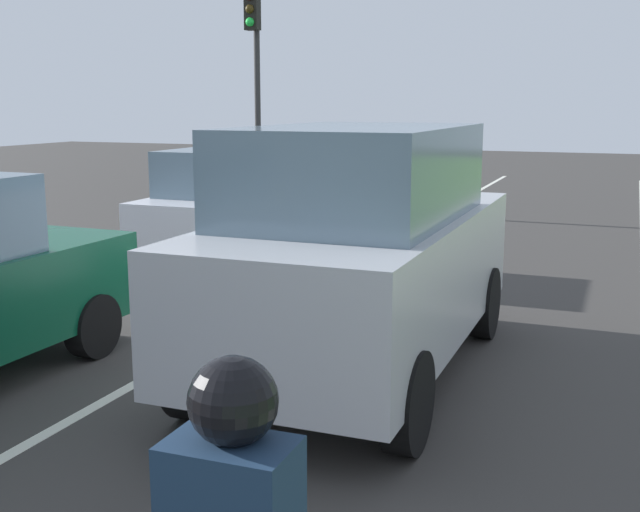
{
  "coord_description": "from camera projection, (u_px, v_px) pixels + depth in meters",
  "views": [
    {
      "loc": [
        3.32,
        2.7,
        2.49
      ],
      "look_at": [
        0.9,
        8.83,
        1.2
      ],
      "focal_mm": 44.41,
      "sensor_mm": 36.0,
      "label": 1
    }
  ],
  "objects": [
    {
      "name": "car_hatchback_far",
      "position": [
        232.0,
        207.0,
        12.32
      ],
      "size": [
        1.75,
        3.71,
        1.78
      ],
      "rotation": [
        0.0,
        0.0,
        0.01
      ],
      "color": "silver",
      "rests_on": "ground"
    },
    {
      "name": "traffic_light_overhead_left",
      "position": [
        255.0,
        56.0,
        18.16
      ],
      "size": [
        0.32,
        0.5,
        5.17
      ],
      "color": "#2D2D2D",
      "rests_on": "ground"
    },
    {
      "name": "ground_plane",
      "position": [
        390.0,
        269.0,
        11.99
      ],
      "size": [
        60.0,
        60.0,
        0.0
      ],
      "primitive_type": "plane",
      "color": "#383533"
    },
    {
      "name": "car_suv_ahead",
      "position": [
        360.0,
        250.0,
        7.17
      ],
      "size": [
        1.98,
        4.5,
        2.28
      ],
      "rotation": [
        0.0,
        0.0,
        -0.0
      ],
      "color": "#B7BABF",
      "rests_on": "ground"
    },
    {
      "name": "lane_line_center",
      "position": [
        347.0,
        265.0,
        12.24
      ],
      "size": [
        0.12,
        32.0,
        0.01
      ],
      "primitive_type": "cube",
      "color": "silver",
      "rests_on": "ground"
    }
  ]
}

